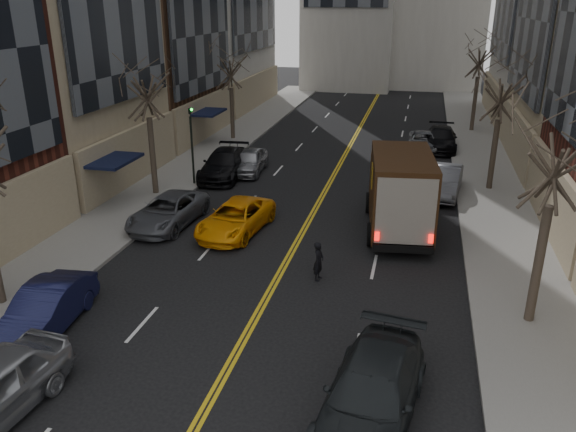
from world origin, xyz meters
name	(u,v)px	position (x,y,z in m)	size (l,w,h in m)	color
sidewalk_left	(201,160)	(-9.00, 27.00, 0.07)	(4.00, 66.00, 0.15)	slate
sidewalk_right	(489,179)	(9.00, 27.00, 0.07)	(4.00, 66.00, 0.15)	slate
tree_lf_mid	(145,70)	(-8.80, 20.00, 6.60)	(3.20, 3.20, 8.91)	#382D23
tree_lf_far	(230,57)	(-8.80, 33.00, 6.02)	(3.20, 3.20, 8.12)	#382D23
tree_rt_near	(563,129)	(8.80, 11.00, 6.45)	(3.20, 3.20, 8.71)	#382D23
tree_rt_mid	(504,77)	(8.80, 25.00, 6.17)	(3.20, 3.20, 8.32)	#382D23
tree_rt_far	(482,44)	(8.80, 40.00, 6.74)	(3.20, 3.20, 9.11)	#382D23
traffic_signal	(191,137)	(-7.39, 22.00, 2.82)	(0.29, 0.26, 4.70)	black
ups_truck	(400,192)	(4.17, 17.98, 1.87)	(3.37, 7.02, 3.71)	black
observer_sedan	(372,394)	(4.20, 5.28, 0.78)	(2.91, 5.65, 1.57)	black
taxi	(236,218)	(-2.95, 16.09, 0.68)	(2.26, 4.91, 1.36)	#F79A0A
pedestrian	(319,261)	(1.53, 12.43, 0.76)	(0.56, 0.37, 1.53)	black
parked_lf_b	(46,309)	(-6.30, 7.05, 0.73)	(1.54, 4.41, 1.45)	black
parked_lf_c	(168,211)	(-6.30, 16.19, 0.69)	(2.29, 4.97, 1.38)	#515359
parked_lf_d	(224,164)	(-6.30, 24.03, 0.79)	(2.21, 5.43, 1.58)	black
parked_lf_e	(250,161)	(-5.10, 25.22, 0.72)	(1.70, 4.22, 1.44)	#96979D
parked_rt_a	(444,181)	(6.30, 23.64, 0.78)	(1.65, 4.73, 1.56)	#54565D
parked_rt_b	(423,141)	(5.10, 33.09, 0.64)	(2.11, 4.58, 1.27)	#A4A6AB
parked_rt_c	(441,139)	(6.30, 33.69, 0.76)	(2.12, 5.21, 1.51)	black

